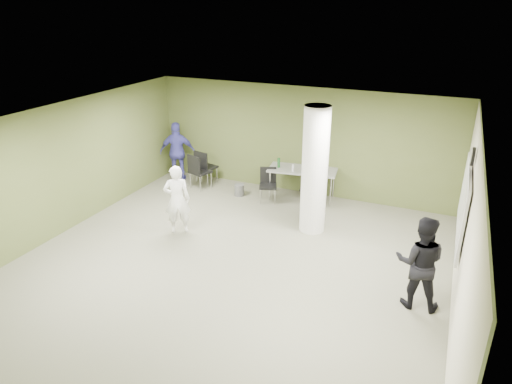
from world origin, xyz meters
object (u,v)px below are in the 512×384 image
at_px(folding_table, 302,171).
at_px(man_blue, 178,152).
at_px(chair_back_left, 204,165).
at_px(man_black, 420,263).
at_px(woman_white, 177,200).

bearing_deg(folding_table, man_blue, 174.19).
relative_size(chair_back_left, man_black, 0.60).
xyz_separation_m(folding_table, woman_white, (-1.89, -2.84, 0.01)).
relative_size(chair_back_left, man_blue, 0.58).
height_order(man_black, man_blue, man_blue).
relative_size(folding_table, man_black, 1.10).
xyz_separation_m(chair_back_left, woman_white, (0.89, -2.72, 0.21)).
xyz_separation_m(folding_table, chair_back_left, (-2.78, -0.12, -0.19)).
bearing_deg(woman_white, man_black, 140.31).
xyz_separation_m(woman_white, man_blue, (-1.71, 2.70, 0.07)).
bearing_deg(folding_table, chair_back_left, 174.36).
distance_m(folding_table, man_blue, 3.60).
bearing_deg(woman_white, chair_back_left, -104.23).
relative_size(folding_table, chair_back_left, 1.85).
bearing_deg(woman_white, man_blue, -89.97).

